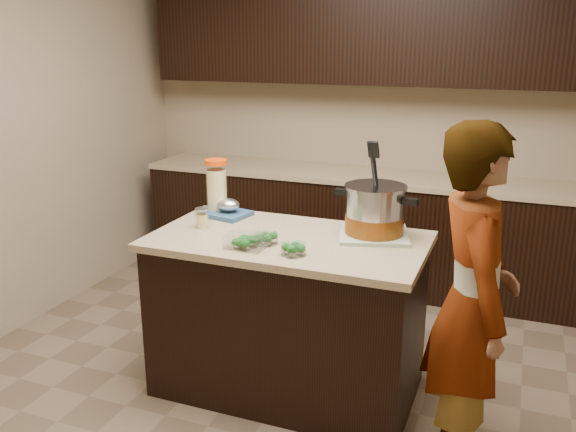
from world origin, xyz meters
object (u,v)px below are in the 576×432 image
(island, at_px, (288,314))
(lemonade_pitcher, at_px, (217,189))
(stock_pot, at_px, (375,213))
(person, at_px, (472,305))

(island, distance_m, lemonade_pitcher, 0.88)
(stock_pot, bearing_deg, island, -146.41)
(stock_pot, bearing_deg, person, -32.34)
(island, xyz_separation_m, lemonade_pitcher, (-0.57, 0.29, 0.60))
(island, bearing_deg, stock_pot, 24.42)
(island, height_order, stock_pot, stock_pot)
(stock_pot, relative_size, lemonade_pitcher, 1.46)
(stock_pot, bearing_deg, lemonade_pitcher, -176.36)
(lemonade_pitcher, bearing_deg, island, -26.63)
(island, relative_size, person, 0.91)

